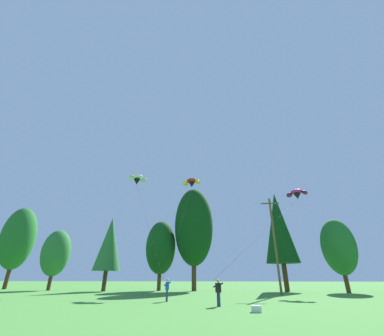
# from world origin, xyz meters

# --- Properties ---
(treeline_tree_b) EXTENTS (5.36, 5.36, 13.19)m
(treeline_tree_b) POSITION_xyz_m (-32.56, 45.67, 7.99)
(treeline_tree_b) COLOR #472D19
(treeline_tree_b) RESTS_ON ground_plane
(treeline_tree_c) EXTENTS (4.13, 4.13, 8.62)m
(treeline_tree_c) POSITION_xyz_m (-23.25, 42.67, 5.22)
(treeline_tree_c) COLOR #472D19
(treeline_tree_c) RESTS_ON ground_plane
(treeline_tree_d) EXTENTS (3.80, 3.80, 9.99)m
(treeline_tree_d) POSITION_xyz_m (-14.16, 40.84, 6.26)
(treeline_tree_d) COLOR #472D19
(treeline_tree_d) RESTS_ON ground_plane
(treeline_tree_e) EXTENTS (4.45, 4.45, 9.82)m
(treeline_tree_e) POSITION_xyz_m (-6.97, 43.13, 5.95)
(treeline_tree_e) COLOR #472D19
(treeline_tree_e) RESTS_ON ground_plane
(treeline_tree_f) EXTENTS (5.81, 5.81, 14.86)m
(treeline_tree_f) POSITION_xyz_m (-1.89, 42.72, 9.00)
(treeline_tree_f) COLOR #472D19
(treeline_tree_f) RESTS_ON ground_plane
(treeline_tree_g) EXTENTS (4.60, 4.60, 13.63)m
(treeline_tree_g) POSITION_xyz_m (10.64, 42.07, 8.54)
(treeline_tree_g) COLOR #472D19
(treeline_tree_g) RESTS_ON ground_plane
(treeline_tree_h) EXTENTS (4.28, 4.28, 9.18)m
(treeline_tree_h) POSITION_xyz_m (17.75, 40.55, 5.55)
(treeline_tree_h) COLOR #472D19
(treeline_tree_h) RESTS_ON ground_plane
(utility_pole) EXTENTS (2.20, 0.26, 10.88)m
(utility_pole) POSITION_xyz_m (8.27, 35.41, 5.71)
(utility_pole) COLOR brown
(utility_pole) RESTS_ON ground_plane
(kite_flyer_near) EXTENTS (0.68, 0.71, 1.69)m
(kite_flyer_near) POSITION_xyz_m (-2.87, 26.67, 1.00)
(kite_flyer_near) COLOR navy
(kite_flyer_near) RESTS_ON ground_plane
(kite_flyer_mid) EXTENTS (0.75, 0.76, 1.69)m
(kite_flyer_mid) POSITION_xyz_m (1.25, 23.48, 1.00)
(kite_flyer_mid) COLOR navy
(kite_flyer_mid) RESTS_ON ground_plane
(parafoil_kite_high_red_yellow) EXTENTS (2.92, 13.74, 14.00)m
(parafoil_kite_high_red_yellow) POSITION_xyz_m (-1.96, 39.45, 14.88)
(parafoil_kite_high_red_yellow) COLOR red
(parafoil_kite_mid_magenta) EXTENTS (13.99, 17.99, 11.96)m
(parafoil_kite_mid_magenta) POSITION_xyz_m (13.40, 40.03, 12.90)
(parafoil_kite_mid_magenta) COLOR #D12893
(parafoil_kite_far_white) EXTENTS (10.01, 17.91, 16.31)m
(parafoil_kite_far_white) POSITION_xyz_m (-11.55, 42.84, 17.06)
(parafoil_kite_far_white) COLOR white
(picnic_cooler) EXTENTS (0.54, 0.38, 0.34)m
(picnic_cooler) POSITION_xyz_m (3.32, 20.70, 0.17)
(picnic_cooler) COLOR white
(picnic_cooler) RESTS_ON ground_plane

